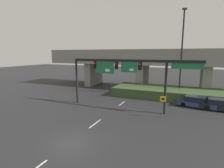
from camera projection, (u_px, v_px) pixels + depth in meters
The scene contains 9 objects.
ground_plane at pixel (72, 141), 14.15m from camera, with size 160.00×160.00×0.00m, color #262628.
lane_markings at pixel (122, 103), 24.90m from camera, with size 0.14×34.07×0.01m.
signal_gantry at pixel (125, 69), 21.62m from camera, with size 16.17×0.44×6.33m.
speed_limit_sign at pixel (163, 104), 18.98m from camera, with size 0.60×0.11×2.52m.
highway_light_pole_near at pixel (182, 52), 27.39m from camera, with size 0.70×0.36×13.79m.
overpass_bridge at pixel (143, 62), 35.05m from camera, with size 40.06×7.46×7.81m.
grass_embankment at pixel (166, 93), 28.47m from camera, with size 16.79×6.44×1.46m.
parked_sedan_near_right at pixel (196, 102), 23.15m from camera, with size 5.02×2.65×1.46m.
parked_sedan_mid_right at pixel (219, 105), 21.84m from camera, with size 4.66×2.14×1.44m.
Camera 1 is at (8.19, -10.78, 7.03)m, focal length 28.00 mm.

